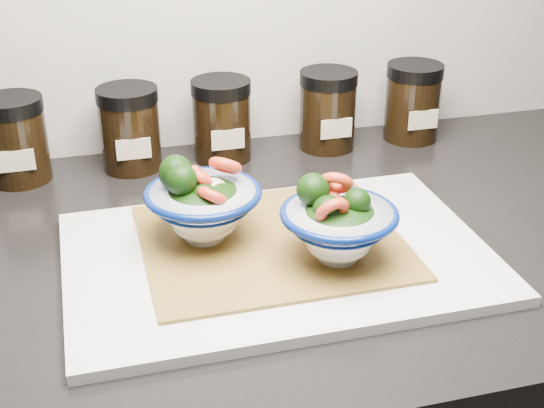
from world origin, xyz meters
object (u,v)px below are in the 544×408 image
object	(u,v)px
cutting_board	(278,257)
bowl_right	(338,225)
spice_jar_b	(130,129)
spice_jar_e	(413,102)
spice_jar_a	(16,139)
bowl_left	(202,204)
spice_jar_c	(222,120)
spice_jar_d	(328,110)

from	to	relation	value
cutting_board	bowl_right	bearing A→B (deg)	-30.90
spice_jar_b	spice_jar_e	size ratio (longest dim) A/B	1.00
bowl_right	spice_jar_a	distance (m)	0.46
cutting_board	spice_jar_a	bearing A→B (deg)	133.01
bowl_left	spice_jar_b	bearing A→B (deg)	102.23
spice_jar_a	spice_jar_c	xyz separation A→B (m)	(0.27, 0.00, 0.00)
spice_jar_a	spice_jar_d	bearing A→B (deg)	0.00
spice_jar_e	spice_jar_a	bearing A→B (deg)	180.00
spice_jar_d	spice_jar_e	xyz separation A→B (m)	(0.13, 0.00, 0.00)
bowl_left	spice_jar_a	distance (m)	0.32
cutting_board	bowl_left	size ratio (longest dim) A/B	3.52
spice_jar_a	spice_jar_e	bearing A→B (deg)	0.00
spice_jar_a	spice_jar_e	world-z (taller)	same
cutting_board	spice_jar_b	distance (m)	0.32
bowl_left	spice_jar_c	distance (m)	0.26
spice_jar_c	spice_jar_d	xyz separation A→B (m)	(0.15, 0.00, 0.00)
bowl_left	spice_jar_e	xyz separation A→B (m)	(0.36, 0.25, 0.00)
spice_jar_b	spice_jar_c	xyz separation A→B (m)	(0.13, 0.00, 0.00)
cutting_board	spice_jar_a	xyz separation A→B (m)	(-0.27, 0.29, 0.05)
bowl_right	spice_jar_d	bearing A→B (deg)	72.87
cutting_board	spice_jar_d	size ratio (longest dim) A/B	3.98
bowl_left	spice_jar_b	xyz separation A→B (m)	(-0.05, 0.25, 0.00)
cutting_board	spice_jar_d	world-z (taller)	spice_jar_d
cutting_board	bowl_left	xyz separation A→B (m)	(-0.07, 0.05, 0.05)
spice_jar_c	spice_jar_e	bearing A→B (deg)	0.00
bowl_left	spice_jar_e	world-z (taller)	spice_jar_e
spice_jar_d	spice_jar_e	world-z (taller)	same
bowl_left	spice_jar_c	xyz separation A→B (m)	(0.07, 0.25, 0.00)
spice_jar_c	cutting_board	bearing A→B (deg)	-90.17
bowl_left	spice_jar_a	xyz separation A→B (m)	(-0.20, 0.25, 0.00)
spice_jar_a	spice_jar_e	distance (m)	0.56
spice_jar_a	bowl_left	bearing A→B (deg)	-50.84
cutting_board	spice_jar_c	distance (m)	0.30
spice_jar_b	spice_jar_c	distance (m)	0.13
bowl_left	bowl_right	bearing A→B (deg)	-31.81
cutting_board	bowl_right	world-z (taller)	bowl_right
bowl_left	spice_jar_a	bearing A→B (deg)	129.16
spice_jar_a	spice_jar_c	bearing A→B (deg)	0.00
cutting_board	spice_jar_c	bearing A→B (deg)	89.83
bowl_left	spice_jar_e	distance (m)	0.43
bowl_right	spice_jar_c	xyz separation A→B (m)	(-0.05, 0.32, 0.00)
cutting_board	bowl_left	world-z (taller)	bowl_left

